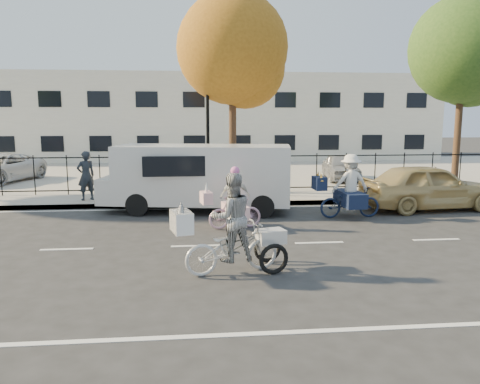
{
  "coord_description": "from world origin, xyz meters",
  "views": [
    {
      "loc": [
        -0.01,
        -10.85,
        3.02
      ],
      "look_at": [
        1.16,
        1.2,
        1.1
      ],
      "focal_mm": 35.0,
      "sensor_mm": 36.0,
      "label": 1
    }
  ],
  "objects": [
    {
      "name": "ground",
      "position": [
        0.0,
        0.0,
        0.0
      ],
      "size": [
        120.0,
        120.0,
        0.0
      ],
      "primitive_type": "plane",
      "color": "#333334"
    },
    {
      "name": "road_markings",
      "position": [
        0.0,
        0.0,
        0.01
      ],
      "size": [
        60.0,
        9.52,
        0.01
      ],
      "primitive_type": null,
      "color": "silver",
      "rests_on": "ground"
    },
    {
      "name": "curb",
      "position": [
        0.0,
        5.05,
        0.07
      ],
      "size": [
        60.0,
        0.1,
        0.15
      ],
      "primitive_type": "cube",
      "color": "#A8A399",
      "rests_on": "ground"
    },
    {
      "name": "sidewalk",
      "position": [
        0.0,
        6.1,
        0.07
      ],
      "size": [
        60.0,
        2.2,
        0.15
      ],
      "primitive_type": "cube",
      "color": "#A8A399",
      "rests_on": "ground"
    },
    {
      "name": "parking_lot",
      "position": [
        0.0,
        15.0,
        0.07
      ],
      "size": [
        60.0,
        15.6,
        0.15
      ],
      "primitive_type": "cube",
      "color": "#A8A399",
      "rests_on": "ground"
    },
    {
      "name": "iron_fence",
      "position": [
        0.0,
        7.2,
        0.9
      ],
      "size": [
        58.0,
        0.06,
        1.5
      ],
      "primitive_type": null,
      "color": "black",
      "rests_on": "sidewalk"
    },
    {
      "name": "building",
      "position": [
        0.0,
        25.0,
        3.0
      ],
      "size": [
        34.0,
        10.0,
        6.0
      ],
      "primitive_type": "cube",
      "color": "silver",
      "rests_on": "ground"
    },
    {
      "name": "lamppost",
      "position": [
        0.5,
        6.8,
        3.11
      ],
      "size": [
        0.36,
        0.36,
        4.33
      ],
      "color": "black",
      "rests_on": "sidewalk"
    },
    {
      "name": "street_sign",
      "position": [
        -1.85,
        6.8,
        1.42
      ],
      "size": [
        0.85,
        0.06,
        1.8
      ],
      "color": "black",
      "rests_on": "sidewalk"
    },
    {
      "name": "zebra_trike",
      "position": [
        0.7,
        -2.01,
        0.76
      ],
      "size": [
        2.32,
        1.29,
        1.98
      ],
      "rotation": [
        0.0,
        0.0,
        1.82
      ],
      "color": "silver",
      "rests_on": "ground"
    },
    {
      "name": "unicorn_bike",
      "position": [
        1.05,
        1.73,
        0.64
      ],
      "size": [
        1.74,
        1.24,
        1.72
      ],
      "rotation": [
        0.0,
        0.0,
        1.77
      ],
      "color": "#D6A2BC",
      "rests_on": "ground"
    },
    {
      "name": "bull_bike",
      "position": [
        4.66,
        2.8,
        0.78
      ],
      "size": [
        2.09,
        1.43,
        1.95
      ],
      "rotation": [
        0.0,
        0.0,
        1.61
      ],
      "color": "#101B37",
      "rests_on": "ground"
    },
    {
      "name": "white_van",
      "position": [
        0.16,
        4.24,
        1.19
      ],
      "size": [
        6.34,
        2.95,
        2.15
      ],
      "rotation": [
        0.0,
        0.0,
        -0.17
      ],
      "color": "silver",
      "rests_on": "ground"
    },
    {
      "name": "gold_sedan",
      "position": [
        7.7,
        3.8,
        0.77
      ],
      "size": [
        4.67,
        2.24,
        1.54
      ],
      "primitive_type": "imported",
      "rotation": [
        0.0,
        0.0,
        1.67
      ],
      "color": "tan",
      "rests_on": "ground"
    },
    {
      "name": "pedestrian",
      "position": [
        -3.82,
        5.91,
        1.02
      ],
      "size": [
        0.76,
        0.69,
        1.73
      ],
      "primitive_type": "imported",
      "rotation": [
        0.0,
        0.0,
        3.72
      ],
      "color": "black",
      "rests_on": "sidewalk"
    },
    {
      "name": "lot_car_b",
      "position": [
        -8.77,
        11.06,
        0.79
      ],
      "size": [
        3.28,
        5.01,
        1.28
      ],
      "primitive_type": "imported",
      "rotation": [
        0.0,
        0.0,
        -0.27
      ],
      "color": "silver",
      "rests_on": "parking_lot"
    },
    {
      "name": "lot_car_d",
      "position": [
        6.82,
        10.41,
        0.75
      ],
      "size": [
        1.83,
        3.68,
        1.2
      ],
      "primitive_type": "imported",
      "rotation": [
        0.0,
        0.0,
        -0.12
      ],
      "color": "#9A9CA1",
      "rests_on": "parking_lot"
    },
    {
      "name": "tree_mid",
      "position": [
        1.62,
        7.37,
        5.41
      ],
      "size": [
        4.21,
        4.21,
        7.72
      ],
      "color": "#442D1D",
      "rests_on": "ground"
    },
    {
      "name": "tree_east",
      "position": [
        10.96,
        7.67,
        5.54
      ],
      "size": [
        4.31,
        4.31,
        7.91
      ],
      "color": "#442D1D",
      "rests_on": "ground"
    }
  ]
}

